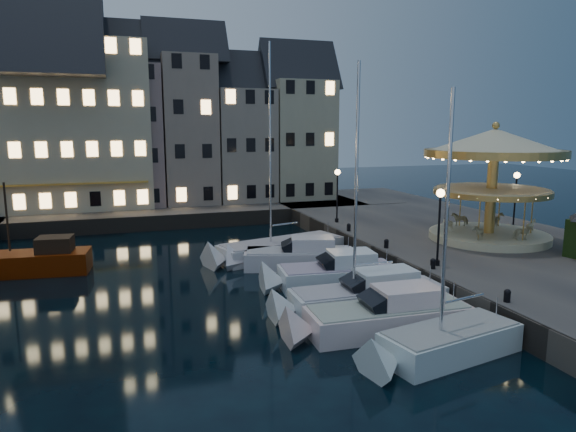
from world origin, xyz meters
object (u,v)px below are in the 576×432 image
object	(u,v)px
streetlamp_d	(516,192)
motorboat_d	(330,275)
motorboat_f	(274,250)
bollard_c	(386,243)
bollard_a	(507,295)
streetlamp_b	(439,216)
motorboat_b	(379,318)
streetlamp_c	(337,188)
bollard_d	(349,227)
motorboat_c	(360,298)
motorboat_e	(293,258)
bollard_b	(433,263)
red_fishing_boat	(32,262)
carousel	(493,163)
motorboat_a	(439,346)

from	to	relation	value
streetlamp_d	motorboat_d	bearing A→B (deg)	-163.61
motorboat_f	bollard_c	bearing A→B (deg)	-38.25
bollard_a	streetlamp_b	bearing A→B (deg)	84.29
bollard_a	motorboat_d	world-z (taller)	motorboat_d
bollard_c	motorboat_b	distance (m)	10.48
streetlamp_b	streetlamp_c	world-z (taller)	same
streetlamp_b	bollard_d	distance (m)	10.30
bollard_c	motorboat_c	bearing A→B (deg)	-127.51
motorboat_e	bollard_b	bearing A→B (deg)	-51.48
motorboat_b	motorboat_c	bearing A→B (deg)	81.66
bollard_b	bollard_c	size ratio (longest dim) A/B	1.00
streetlamp_c	motorboat_d	size ratio (longest dim) A/B	0.56
motorboat_c	bollard_a	bearing A→B (deg)	-40.04
streetlamp_c	bollard_d	xyz separation A→B (m)	(-0.60, -3.50, -2.41)
motorboat_c	motorboat_f	world-z (taller)	motorboat_f
red_fishing_boat	streetlamp_d	bearing A→B (deg)	-5.38
bollard_b	motorboat_d	size ratio (longest dim) A/B	0.08
streetlamp_b	bollard_d	bearing A→B (deg)	93.43
bollard_a	streetlamp_d	bearing A→B (deg)	47.53
motorboat_f	carousel	distance (m)	15.44
streetlamp_b	motorboat_f	bearing A→B (deg)	125.31
streetlamp_d	motorboat_f	distance (m)	18.22
bollard_c	motorboat_d	xyz separation A→B (m)	(-4.76, -2.40, -0.96)
streetlamp_d	motorboat_b	world-z (taller)	streetlamp_d
motorboat_c	motorboat_d	world-z (taller)	motorboat_c
streetlamp_b	bollard_b	bearing A→B (deg)	-140.19
bollard_c	bollard_d	size ratio (longest dim) A/B	1.00
streetlamp_d	motorboat_b	xyz separation A→B (m)	(-17.18, -11.50, -3.37)
bollard_a	motorboat_c	xyz separation A→B (m)	(-4.90, 4.12, -0.92)
bollard_a	motorboat_a	distance (m)	4.71
motorboat_e	bollard_c	bearing A→B (deg)	-19.06
motorboat_a	motorboat_e	bearing A→B (deg)	94.74
bollard_d	motorboat_e	size ratio (longest dim) A/B	0.07
motorboat_a	carousel	bearing A→B (deg)	44.98
bollard_b	motorboat_f	world-z (taller)	motorboat_f
motorboat_a	bollard_a	bearing A→B (deg)	18.88
motorboat_a	bollard_b	bearing A→B (deg)	58.14
motorboat_d	motorboat_e	size ratio (longest dim) A/B	0.95
motorboat_a	bollard_c	bearing A→B (deg)	70.09
bollard_b	streetlamp_d	bearing A→B (deg)	32.22
motorboat_d	carousel	bearing A→B (deg)	10.97
motorboat_c	motorboat_f	size ratio (longest dim) A/B	0.87
streetlamp_d	red_fishing_boat	world-z (taller)	red_fishing_boat
streetlamp_d	bollard_c	bearing A→B (deg)	-168.14
streetlamp_c	bollard_d	size ratio (longest dim) A/B	7.32
streetlamp_d	red_fishing_boat	distance (m)	32.96
bollard_d	bollard_c	bearing A→B (deg)	-90.00
streetlamp_b	motorboat_e	distance (m)	9.46
motorboat_d	streetlamp_d	bearing A→B (deg)	16.39
bollard_c	red_fishing_boat	world-z (taller)	red_fishing_boat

